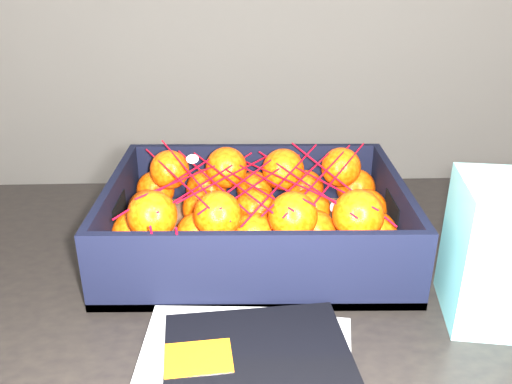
{
  "coord_description": "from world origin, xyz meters",
  "views": [
    {
      "loc": [
        0.03,
        -0.94,
        1.18
      ],
      "look_at": [
        0.03,
        -0.23,
        0.86
      ],
      "focal_mm": 37.48,
      "sensor_mm": 36.0,
      "label": 1
    }
  ],
  "objects": [
    {
      "name": "table",
      "position": [
        -0.0,
        -0.34,
        0.65
      ],
      "size": [
        1.22,
        0.84,
        0.75
      ],
      "color": "black",
      "rests_on": "ground"
    },
    {
      "name": "retail_carton",
      "position": [
        0.32,
        -0.37,
        0.84
      ],
      "size": [
        0.1,
        0.13,
        0.19
      ],
      "primitive_type": "cube",
      "rotation": [
        0.0,
        0.0,
        -0.14
      ],
      "color": "white",
      "rests_on": "table"
    },
    {
      "name": "mesh_net",
      "position": [
        0.03,
        -0.21,
        0.87
      ],
      "size": [
        0.37,
        0.3,
        0.1
      ],
      "color": "red",
      "rests_on": "clementine_heap"
    },
    {
      "name": "clementine_heap",
      "position": [
        0.03,
        -0.2,
        0.81
      ],
      "size": [
        0.43,
        0.32,
        0.13
      ],
      "color": "#F94705",
      "rests_on": "produce_crate"
    },
    {
      "name": "produce_crate",
      "position": [
        0.03,
        -0.2,
        0.78
      ],
      "size": [
        0.45,
        0.34,
        0.11
      ],
      "color": "olive",
      "rests_on": "table"
    }
  ]
}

